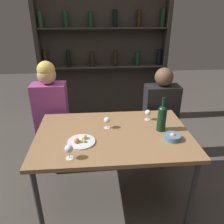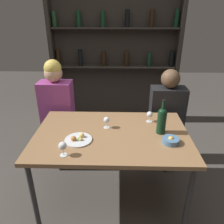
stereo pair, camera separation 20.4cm
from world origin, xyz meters
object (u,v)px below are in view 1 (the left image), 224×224
object	(u,v)px
wine_bottle	(162,117)
snack_bowl	(172,137)
wine_glass_2	(148,113)
wine_glass_1	(107,121)
seated_person_right	(160,118)
food_plate_0	(81,141)
wine_glass_0	(69,149)
seated_person_left	(52,117)

from	to	relation	value
wine_bottle	snack_bowl	world-z (taller)	wine_bottle
wine_glass_2	snack_bowl	distance (m)	0.41
wine_glass_1	seated_person_right	xyz separation A→B (m)	(0.68, 0.53, -0.27)
snack_bowl	seated_person_right	size ratio (longest dim) A/B	0.12
wine_glass_2	seated_person_right	xyz separation A→B (m)	(0.26, 0.40, -0.27)
wine_bottle	food_plate_0	xyz separation A→B (m)	(-0.73, -0.15, -0.12)
wine_glass_0	wine_glass_1	bearing A→B (deg)	55.03
snack_bowl	seated_person_left	xyz separation A→B (m)	(-1.16, 0.78, -0.15)
wine_bottle	food_plate_0	distance (m)	0.75
food_plate_0	seated_person_left	world-z (taller)	seated_person_left
wine_glass_1	seated_person_left	world-z (taller)	seated_person_left
food_plate_0	seated_person_left	xyz separation A→B (m)	(-0.38, 0.76, -0.14)
wine_glass_1	food_plate_0	xyz separation A→B (m)	(-0.23, -0.23, -0.06)
food_plate_0	seated_person_right	bearing A→B (deg)	39.86
seated_person_right	snack_bowl	bearing A→B (deg)	-99.60
wine_bottle	wine_glass_2	size ratio (longest dim) A/B	2.95
wine_glass_1	food_plate_0	world-z (taller)	wine_glass_1
seated_person_right	wine_bottle	bearing A→B (deg)	-106.95
wine_glass_1	seated_person_left	bearing A→B (deg)	139.03
wine_glass_0	food_plate_0	size ratio (longest dim) A/B	0.50
food_plate_0	wine_bottle	bearing A→B (deg)	11.59
wine_bottle	snack_bowl	size ratio (longest dim) A/B	2.27
seated_person_left	seated_person_right	size ratio (longest dim) A/B	1.08
wine_bottle	wine_glass_2	bearing A→B (deg)	109.22
snack_bowl	seated_person_left	world-z (taller)	seated_person_left
wine_glass_0	snack_bowl	bearing A→B (deg)	12.92
wine_glass_1	wine_glass_2	world-z (taller)	wine_glass_1
wine_glass_0	wine_glass_2	size ratio (longest dim) A/B	1.08
wine_glass_2	seated_person_right	size ratio (longest dim) A/B	0.09
seated_person_left	seated_person_right	distance (m)	1.30
snack_bowl	seated_person_right	world-z (taller)	seated_person_right
wine_glass_0	wine_bottle	bearing A→B (deg)	24.30
food_plate_0	seated_person_right	distance (m)	1.21
wine_glass_0	wine_glass_1	distance (m)	0.54
wine_glass_0	seated_person_right	world-z (taller)	seated_person_right
wine_bottle	wine_glass_0	bearing A→B (deg)	-155.70
wine_glass_0	wine_glass_1	world-z (taller)	wine_glass_0
wine_glass_2	wine_glass_1	bearing A→B (deg)	-162.15
wine_glass_2	seated_person_left	distance (m)	1.13
food_plate_0	snack_bowl	world-z (taller)	snack_bowl
wine_bottle	wine_glass_0	distance (m)	0.89
wine_glass_0	snack_bowl	world-z (taller)	wine_glass_0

